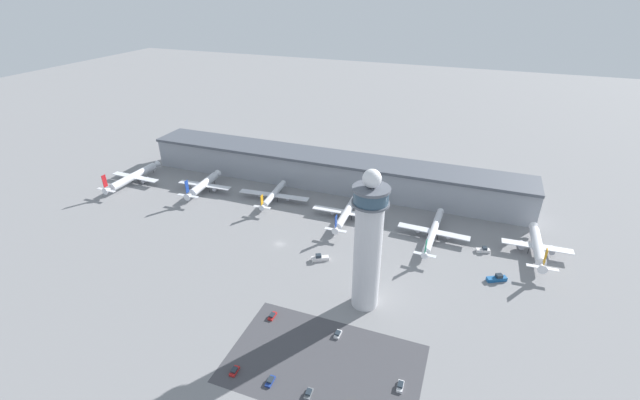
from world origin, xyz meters
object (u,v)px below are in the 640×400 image
object	(u,v)px
airplane_gate_charlie	(273,195)
service_truck_catering	(368,235)
car_black_suv	(338,334)
car_green_van	(272,316)
car_silver_sedan	(309,393)
airplane_gate_foxtrot	(538,246)
airplane_gate_echo	(433,232)
service_truck_water	(320,258)
service_truck_fuel	(497,278)
car_navy_sedan	(270,381)
car_yellow_taxi	(400,386)
airplane_gate_delta	(347,212)
service_truck_baggage	(483,250)
control_tower	(368,243)
airplane_gate_bravo	(204,185)
car_white_wagon	(234,371)
airplane_gate_alpha	(134,177)

from	to	relation	value
airplane_gate_charlie	service_truck_catering	size ratio (longest dim) A/B	5.40
car_black_suv	car_green_van	size ratio (longest dim) A/B	0.91
car_green_van	car_silver_sedan	bearing A→B (deg)	-46.15
airplane_gate_charlie	airplane_gate_foxtrot	bearing A→B (deg)	-2.35
airplane_gate_echo	car_silver_sedan	size ratio (longest dim) A/B	10.69
airplane_gate_charlie	airplane_gate_foxtrot	xyz separation A→B (m)	(137.03, -5.62, 0.84)
service_truck_water	service_truck_fuel	bearing A→B (deg)	9.54
airplane_gate_echo	car_navy_sedan	size ratio (longest dim) A/B	10.28
car_silver_sedan	car_green_van	distance (m)	36.86
airplane_gate_echo	airplane_gate_foxtrot	size ratio (longest dim) A/B	1.19
service_truck_fuel	car_navy_sedan	xyz separation A→B (m)	(-66.62, -79.80, -0.56)
service_truck_water	car_black_suv	world-z (taller)	service_truck_water
service_truck_fuel	car_yellow_taxi	bearing A→B (deg)	-112.42
car_black_suv	service_truck_water	bearing A→B (deg)	118.67
car_silver_sedan	car_green_van	xyz separation A→B (m)	(-25.54, 26.58, -0.03)
airplane_gate_delta	service_truck_baggage	distance (m)	69.27
service_truck_water	airplane_gate_echo	bearing A→B (deg)	38.61
airplane_gate_foxtrot	service_truck_fuel	distance (m)	31.44
control_tower	car_green_van	world-z (taller)	control_tower
service_truck_catering	service_truck_fuel	xyz separation A→B (m)	(59.95, -14.69, 0.18)
airplane_gate_echo	service_truck_water	xyz separation A→B (m)	(-45.30, -36.17, -3.00)
airplane_gate_bravo	car_white_wagon	xyz separation A→B (m)	(85.26, -108.88, -4.05)
service_truck_catering	car_black_suv	size ratio (longest dim) A/B	1.87
control_tower	car_silver_sedan	xyz separation A→B (m)	(-4.86, -46.48, -27.38)
service_truck_water	car_yellow_taxi	distance (m)	72.31
car_navy_sedan	car_silver_sedan	world-z (taller)	car_silver_sedan
car_white_wagon	car_green_van	xyz separation A→B (m)	(0.18, 27.27, -0.04)
airplane_gate_charlie	car_silver_sedan	world-z (taller)	airplane_gate_charlie
control_tower	service_truck_baggage	world-z (taller)	control_tower
airplane_gate_echo	car_yellow_taxi	size ratio (longest dim) A/B	10.23
airplane_gate_foxtrot	service_truck_fuel	size ratio (longest dim) A/B	4.39
service_truck_catering	car_green_van	xyz separation A→B (m)	(-19.11, -67.87, -0.37)
service_truck_water	car_black_suv	distance (m)	46.29
airplane_gate_charlie	airplane_gate_delta	distance (m)	45.71
airplane_gate_alpha	airplane_gate_bravo	size ratio (longest dim) A/B	1.27
service_truck_catering	car_silver_sedan	world-z (taller)	service_truck_catering
airplane_gate_charlie	airplane_gate_echo	distance (m)	91.02
airplane_gate_charlie	car_silver_sedan	size ratio (longest dim) A/B	9.87
car_navy_sedan	car_green_van	bearing A→B (deg)	115.05
service_truck_catering	airplane_gate_echo	bearing A→B (deg)	16.39
service_truck_baggage	control_tower	bearing A→B (deg)	-128.24
airplane_gate_delta	car_black_suv	bearing A→B (deg)	-74.60
airplane_gate_foxtrot	service_truck_baggage	distance (m)	23.76
car_black_suv	car_white_wagon	bearing A→B (deg)	-134.00
control_tower	service_truck_fuel	world-z (taller)	control_tower
airplane_gate_charlie	car_navy_sedan	size ratio (longest dim) A/B	9.50
service_truck_fuel	service_truck_water	size ratio (longest dim) A/B	1.07
airplane_gate_foxtrot	car_white_wagon	world-z (taller)	airplane_gate_foxtrot
airplane_gate_bravo	service_truck_fuel	distance (m)	166.97
airplane_gate_delta	airplane_gate_foxtrot	xyz separation A→B (m)	(91.60, -0.53, 0.69)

